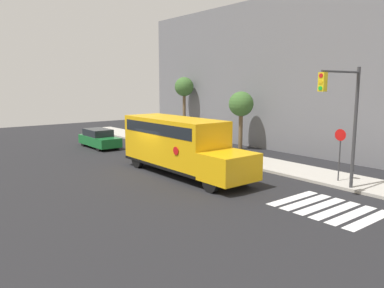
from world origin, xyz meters
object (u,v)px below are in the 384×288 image
Objects in this scene: traffic_light at (345,112)px; tree_near_sidewalk at (241,105)px; school_bus at (179,143)px; stop_sign at (340,149)px; parked_car at (99,138)px; tree_far_sidewalk at (184,88)px.

tree_near_sidewalk is (-11.47, 5.04, -0.37)m from traffic_light.
stop_sign is at bearing 36.84° from school_bus.
school_bus is at bearing -1.28° from parked_car.
tree_near_sidewalk reaches higher than stop_sign.
stop_sign is (6.91, 5.18, 0.03)m from school_bus.
stop_sign is 0.50× the size of tree_far_sidewalk.
parked_car is at bearing -133.07° from tree_near_sidewalk.
school_bus is 9.00m from traffic_light.
school_bus is 2.02× the size of tree_near_sidewalk.
tree_far_sidewalk is at bearing 175.96° from tree_near_sidewalk.
traffic_light reaches higher than tree_far_sidewalk.
school_bus is at bearing -156.08° from traffic_light.
traffic_light reaches higher than stop_sign.
school_bus is 2.06× the size of parked_car.
tree_far_sidewalk is at bearing 163.96° from traffic_light.
tree_near_sidewalk is 8.16m from tree_far_sidewalk.
tree_far_sidewalk is (-0.26, 8.91, 3.97)m from parked_car.
tree_near_sidewalk is (-3.47, 8.59, 1.71)m from school_bus.
parked_car is at bearing -164.83° from stop_sign.
school_bus is at bearing -38.49° from tree_far_sidewalk.
parked_car is 0.76× the size of traffic_light.
tree_far_sidewalk is (-11.52, 9.16, 2.91)m from school_bus.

